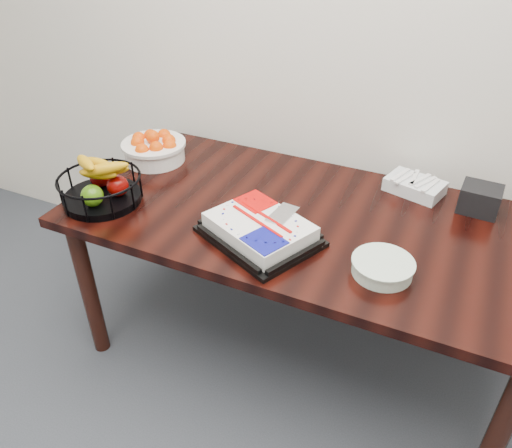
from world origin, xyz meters
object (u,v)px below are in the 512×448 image
at_px(table, 301,232).
at_px(fruit_basket, 100,186).
at_px(tangerine_bowl, 154,144).
at_px(cake_tray, 260,230).
at_px(napkin_box, 480,199).
at_px(plate_stack, 382,267).

distance_m(table, fruit_basket, 0.81).
bearing_deg(tangerine_bowl, table, -10.46).
xyz_separation_m(cake_tray, napkin_box, (0.69, 0.52, 0.01)).
bearing_deg(table, plate_stack, -31.68).
bearing_deg(fruit_basket, table, 18.16).
xyz_separation_m(fruit_basket, plate_stack, (1.11, 0.03, -0.05)).
xyz_separation_m(cake_tray, plate_stack, (0.44, -0.01, -0.01)).
bearing_deg(fruit_basket, tangerine_bowl, 92.37).
distance_m(fruit_basket, napkin_box, 1.47).
relative_size(table, tangerine_bowl, 6.24).
bearing_deg(cake_tray, napkin_box, 37.10).
bearing_deg(plate_stack, napkin_box, 65.02).
relative_size(fruit_basket, napkin_box, 2.23).
xyz_separation_m(tangerine_bowl, napkin_box, (1.38, 0.17, -0.03)).
distance_m(cake_tray, plate_stack, 0.44).
relative_size(cake_tray, plate_stack, 2.38).
distance_m(table, napkin_box, 0.70).
height_order(cake_tray, plate_stack, cake_tray).
height_order(fruit_basket, plate_stack, fruit_basket).
bearing_deg(plate_stack, cake_tray, 178.66).
height_order(tangerine_bowl, napkin_box, tangerine_bowl).
distance_m(tangerine_bowl, plate_stack, 1.19).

